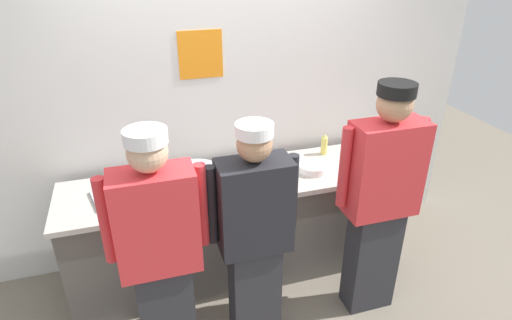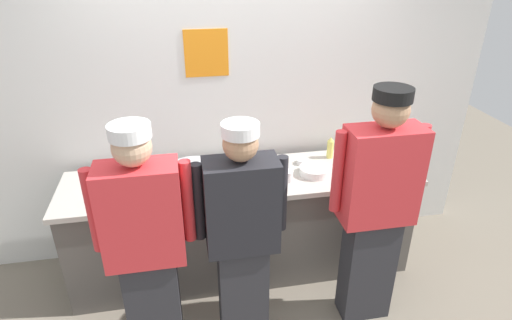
{
  "view_description": "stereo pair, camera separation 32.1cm",
  "coord_description": "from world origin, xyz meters",
  "px_view_note": "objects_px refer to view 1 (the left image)",
  "views": [
    {
      "loc": [
        -0.74,
        -2.41,
        2.48
      ],
      "look_at": [
        0.1,
        0.34,
        1.03
      ],
      "focal_mm": 30.0,
      "sensor_mm": 36.0,
      "label": 1
    },
    {
      "loc": [
        -0.43,
        -2.48,
        2.48
      ],
      "look_at": [
        0.1,
        0.34,
        1.03
      ],
      "focal_mm": 30.0,
      "sensor_mm": 36.0,
      "label": 2
    }
  ],
  "objects_px": {
    "chef_near_left": "(160,253)",
    "plate_stack_rear": "(372,160)",
    "chef_center": "(255,235)",
    "ramekin_yellow_sauce": "(255,171)",
    "mixing_bowl_steel": "(195,178)",
    "ramekin_orange_sauce": "(263,179)",
    "plate_stack_front": "(313,168)",
    "chef_far_right": "(380,198)",
    "ramekin_green_sauce": "(299,159)",
    "squeeze_bottle_primary": "(324,144)",
    "ramekin_red_sauce": "(356,169)",
    "deli_cup": "(288,174)",
    "sheet_tray": "(126,193)"
  },
  "relations": [
    {
      "from": "chef_near_left",
      "to": "plate_stack_rear",
      "type": "height_order",
      "value": "chef_near_left"
    },
    {
      "from": "chef_center",
      "to": "ramekin_yellow_sauce",
      "type": "xyz_separation_m",
      "value": [
        0.22,
        0.71,
        0.05
      ]
    },
    {
      "from": "mixing_bowl_steel",
      "to": "ramekin_orange_sauce",
      "type": "relative_size",
      "value": 4.22
    },
    {
      "from": "plate_stack_front",
      "to": "mixing_bowl_steel",
      "type": "relative_size",
      "value": 0.58
    },
    {
      "from": "ramekin_yellow_sauce",
      "to": "chef_far_right",
      "type": "bearing_deg",
      "value": -44.62
    },
    {
      "from": "ramekin_green_sauce",
      "to": "squeeze_bottle_primary",
      "type": "bearing_deg",
      "value": 14.55
    },
    {
      "from": "chef_center",
      "to": "ramekin_red_sauce",
      "type": "xyz_separation_m",
      "value": [
        0.98,
        0.51,
        0.05
      ]
    },
    {
      "from": "plate_stack_front",
      "to": "ramekin_yellow_sauce",
      "type": "xyz_separation_m",
      "value": [
        -0.44,
        0.09,
        -0.01
      ]
    },
    {
      "from": "chef_near_left",
      "to": "ramekin_green_sauce",
      "type": "xyz_separation_m",
      "value": [
        1.21,
        0.85,
        0.02
      ]
    },
    {
      "from": "chef_center",
      "to": "ramekin_orange_sauce",
      "type": "height_order",
      "value": "chef_center"
    },
    {
      "from": "chef_near_left",
      "to": "plate_stack_rear",
      "type": "bearing_deg",
      "value": 19.6
    },
    {
      "from": "ramekin_yellow_sauce",
      "to": "plate_stack_front",
      "type": "bearing_deg",
      "value": -11.23
    },
    {
      "from": "plate_stack_front",
      "to": "ramekin_green_sauce",
      "type": "bearing_deg",
      "value": 101.87
    },
    {
      "from": "plate_stack_front",
      "to": "mixing_bowl_steel",
      "type": "height_order",
      "value": "mixing_bowl_steel"
    },
    {
      "from": "mixing_bowl_steel",
      "to": "ramekin_red_sauce",
      "type": "relative_size",
      "value": 4.35
    },
    {
      "from": "ramekin_orange_sauce",
      "to": "deli_cup",
      "type": "distance_m",
      "value": 0.2
    },
    {
      "from": "plate_stack_front",
      "to": "ramekin_red_sauce",
      "type": "relative_size",
      "value": 2.53
    },
    {
      "from": "chef_far_right",
      "to": "plate_stack_rear",
      "type": "distance_m",
      "value": 0.61
    },
    {
      "from": "ramekin_yellow_sauce",
      "to": "ramekin_green_sauce",
      "type": "distance_m",
      "value": 0.42
    },
    {
      "from": "chef_near_left",
      "to": "deli_cup",
      "type": "relative_size",
      "value": 18.38
    },
    {
      "from": "ramekin_green_sauce",
      "to": "ramekin_red_sauce",
      "type": "distance_m",
      "value": 0.47
    },
    {
      "from": "chef_near_left",
      "to": "chef_far_right",
      "type": "height_order",
      "value": "chef_far_right"
    },
    {
      "from": "chef_center",
      "to": "mixing_bowl_steel",
      "type": "distance_m",
      "value": 0.72
    },
    {
      "from": "sheet_tray",
      "to": "ramekin_yellow_sauce",
      "type": "relative_size",
      "value": 5.52
    },
    {
      "from": "plate_stack_front",
      "to": "deli_cup",
      "type": "bearing_deg",
      "value": -166.33
    },
    {
      "from": "chef_near_left",
      "to": "mixing_bowl_steel",
      "type": "xyz_separation_m",
      "value": [
        0.33,
        0.7,
        0.06
      ]
    },
    {
      "from": "plate_stack_rear",
      "to": "sheet_tray",
      "type": "relative_size",
      "value": 0.51
    },
    {
      "from": "mixing_bowl_steel",
      "to": "sheet_tray",
      "type": "relative_size",
      "value": 0.9
    },
    {
      "from": "plate_stack_front",
      "to": "squeeze_bottle_primary",
      "type": "height_order",
      "value": "squeeze_bottle_primary"
    },
    {
      "from": "chef_far_right",
      "to": "sheet_tray",
      "type": "xyz_separation_m",
      "value": [
        -1.66,
        0.65,
        -0.04
      ]
    },
    {
      "from": "deli_cup",
      "to": "ramekin_green_sauce",
      "type": "bearing_deg",
      "value": 52.21
    },
    {
      "from": "sheet_tray",
      "to": "ramekin_yellow_sauce",
      "type": "distance_m",
      "value": 0.97
    },
    {
      "from": "mixing_bowl_steel",
      "to": "ramekin_orange_sauce",
      "type": "height_order",
      "value": "mixing_bowl_steel"
    },
    {
      "from": "ramekin_yellow_sauce",
      "to": "deli_cup",
      "type": "xyz_separation_m",
      "value": [
        0.21,
        -0.14,
        0.02
      ]
    },
    {
      "from": "sheet_tray",
      "to": "chef_center",
      "type": "bearing_deg",
      "value": -42.46
    },
    {
      "from": "plate_stack_front",
      "to": "deli_cup",
      "type": "xyz_separation_m",
      "value": [
        -0.23,
        -0.06,
        0.01
      ]
    },
    {
      "from": "deli_cup",
      "to": "chef_near_left",
      "type": "bearing_deg",
      "value": -149.28
    },
    {
      "from": "plate_stack_front",
      "to": "squeeze_bottle_primary",
      "type": "distance_m",
      "value": 0.34
    },
    {
      "from": "chef_center",
      "to": "mixing_bowl_steel",
      "type": "bearing_deg",
      "value": 111.01
    },
    {
      "from": "plate_stack_front",
      "to": "ramekin_green_sauce",
      "type": "height_order",
      "value": "plate_stack_front"
    },
    {
      "from": "squeeze_bottle_primary",
      "to": "deli_cup",
      "type": "height_order",
      "value": "squeeze_bottle_primary"
    },
    {
      "from": "plate_stack_front",
      "to": "mixing_bowl_steel",
      "type": "bearing_deg",
      "value": 177.43
    },
    {
      "from": "plate_stack_front",
      "to": "ramekin_orange_sauce",
      "type": "height_order",
      "value": "plate_stack_front"
    },
    {
      "from": "sheet_tray",
      "to": "ramekin_red_sauce",
      "type": "distance_m",
      "value": 1.74
    },
    {
      "from": "plate_stack_rear",
      "to": "ramekin_orange_sauce",
      "type": "bearing_deg",
      "value": -178.94
    },
    {
      "from": "chef_center",
      "to": "chef_far_right",
      "type": "xyz_separation_m",
      "value": [
        0.9,
        0.04,
        0.08
      ]
    },
    {
      "from": "chef_far_right",
      "to": "ramekin_green_sauce",
      "type": "height_order",
      "value": "chef_far_right"
    },
    {
      "from": "ramekin_green_sauce",
      "to": "ramekin_orange_sauce",
      "type": "bearing_deg",
      "value": -147.85
    },
    {
      "from": "ramekin_red_sauce",
      "to": "sheet_tray",
      "type": "bearing_deg",
      "value": 174.19
    },
    {
      "from": "ramekin_yellow_sauce",
      "to": "chef_near_left",
      "type": "bearing_deg",
      "value": -137.07
    }
  ]
}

